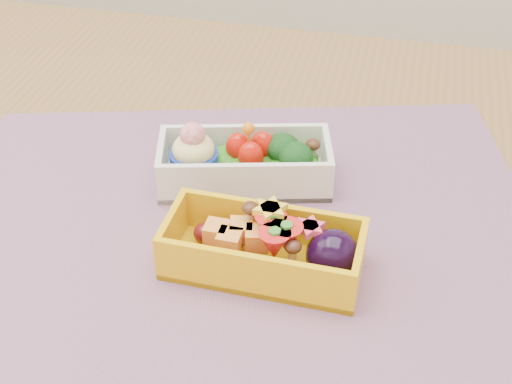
% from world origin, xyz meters
% --- Properties ---
extents(table, '(1.20, 0.80, 0.75)m').
position_xyz_m(table, '(0.00, 0.00, 0.65)').
color(table, brown).
rests_on(table, ground).
extents(placemat, '(0.64, 0.55, 0.00)m').
position_xyz_m(placemat, '(-0.01, -0.03, 0.75)').
color(placemat, gray).
rests_on(placemat, table).
extents(bento_white, '(0.18, 0.11, 0.07)m').
position_xyz_m(bento_white, '(-0.03, 0.03, 0.78)').
color(bento_white, silver).
rests_on(bento_white, placemat).
extents(bento_yellow, '(0.17, 0.08, 0.06)m').
position_xyz_m(bento_yellow, '(0.02, -0.08, 0.78)').
color(bento_yellow, '#EAB00B').
rests_on(bento_yellow, placemat).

